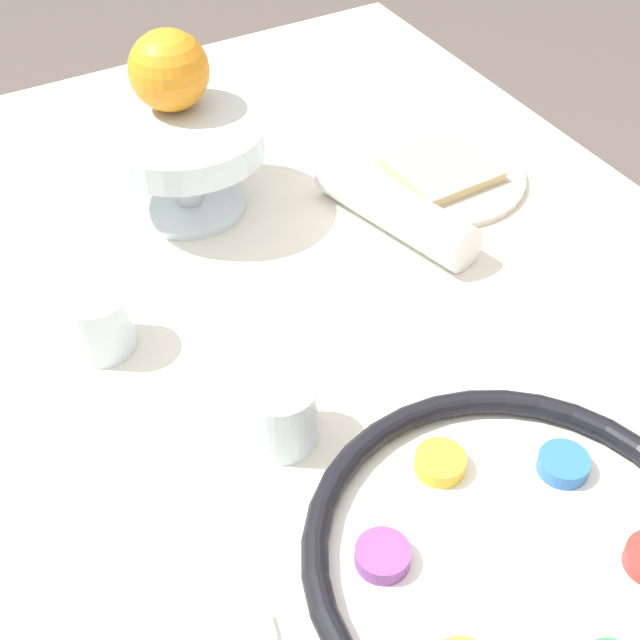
# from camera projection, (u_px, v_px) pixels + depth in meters

# --- Properties ---
(dining_table) EXTENTS (1.28, 0.89, 0.75)m
(dining_table) POSITION_uv_depth(u_px,v_px,m) (332.00, 595.00, 1.04)
(dining_table) COLOR silver
(dining_table) RESTS_ON ground_plane
(seder_plate) EXTENTS (0.31, 0.31, 0.03)m
(seder_plate) POSITION_uv_depth(u_px,v_px,m) (517.00, 559.00, 0.64)
(seder_plate) COLOR white
(seder_plate) RESTS_ON dining_table
(fruit_stand) EXTENTS (0.18, 0.18, 0.11)m
(fruit_stand) POSITION_uv_depth(u_px,v_px,m) (183.00, 144.00, 0.92)
(fruit_stand) COLOR silver
(fruit_stand) RESTS_ON dining_table
(orange_fruit) EXTENTS (0.08, 0.08, 0.08)m
(orange_fruit) POSITION_uv_depth(u_px,v_px,m) (169.00, 70.00, 0.89)
(orange_fruit) COLOR orange
(orange_fruit) RESTS_ON fruit_stand
(bread_plate) EXTENTS (0.19, 0.19, 0.02)m
(bread_plate) POSITION_uv_depth(u_px,v_px,m) (440.00, 174.00, 1.01)
(bread_plate) COLOR beige
(bread_plate) RESTS_ON dining_table
(napkin_roll) EXTENTS (0.20, 0.10, 0.05)m
(napkin_roll) POSITION_uv_depth(u_px,v_px,m) (395.00, 209.00, 0.93)
(napkin_roll) COLOR white
(napkin_roll) RESTS_ON dining_table
(cup_near) EXTENTS (0.06, 0.06, 0.06)m
(cup_near) POSITION_uv_depth(u_px,v_px,m) (98.00, 321.00, 0.80)
(cup_near) COLOR silver
(cup_near) RESTS_ON dining_table
(cup_mid) EXTENTS (0.06, 0.06, 0.06)m
(cup_mid) POSITION_uv_depth(u_px,v_px,m) (280.00, 412.00, 0.72)
(cup_mid) COLOR silver
(cup_mid) RESTS_ON dining_table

